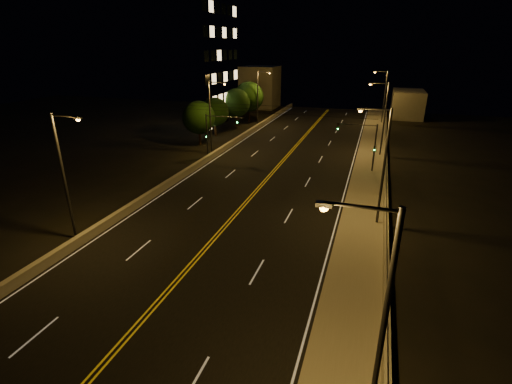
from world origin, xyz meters
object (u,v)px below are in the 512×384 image
(streetlight_2, at_px, (383,115))
(tree_3, at_px, (249,97))
(streetlight_0, at_px, (376,320))
(streetlight_6, at_px, (259,95))
(traffic_signal_left, at_px, (214,131))
(tree_0, at_px, (199,118))
(streetlight_4, at_px, (65,170))
(building_tower, at_px, (157,44))
(streetlight_3, at_px, (383,94))
(tree_2, at_px, (236,103))
(traffic_signal_right, at_px, (366,142))
(streetlight_1, at_px, (381,161))
(tree_1, at_px, (215,112))
(streetlight_5, at_px, (212,113))

(streetlight_2, bearing_deg, tree_3, 144.49)
(streetlight_0, distance_m, streetlight_6, 59.33)
(traffic_signal_left, xyz_separation_m, tree_0, (-4.96, 5.73, 0.42))
(streetlight_4, bearing_deg, streetlight_2, 54.98)
(streetlight_0, bearing_deg, building_tower, 127.61)
(streetlight_3, distance_m, tree_2, 27.15)
(traffic_signal_right, height_order, tree_0, tree_0)
(streetlight_1, xyz_separation_m, building_tower, (-37.90, 30.48, 8.54))
(streetlight_4, bearing_deg, streetlight_3, 68.27)
(streetlight_1, xyz_separation_m, traffic_signal_left, (-20.29, 13.81, -1.85))
(tree_3, bearing_deg, streetlight_0, -67.16)
(streetlight_6, distance_m, traffic_signal_left, 22.89)
(streetlight_3, height_order, streetlight_6, same)
(streetlight_1, xyz_separation_m, tree_3, (-24.06, 38.41, -0.72))
(streetlight_2, distance_m, building_tower, 39.93)
(streetlight_2, height_order, tree_2, streetlight_2)
(streetlight_1, height_order, tree_3, streetlight_1)
(streetlight_1, distance_m, tree_2, 41.55)
(tree_3, bearing_deg, streetlight_2, -35.51)
(streetlight_2, bearing_deg, streetlight_3, 90.00)
(streetlight_6, xyz_separation_m, tree_1, (-4.03, -10.84, -1.64))
(streetlight_0, height_order, streetlight_4, same)
(streetlight_3, distance_m, tree_1, 31.67)
(streetlight_0, bearing_deg, streetlight_5, 121.78)
(streetlight_1, distance_m, streetlight_5, 26.72)
(streetlight_4, bearing_deg, streetlight_1, 23.62)
(streetlight_4, distance_m, tree_3, 47.87)
(streetlight_2, distance_m, tree_0, 25.34)
(tree_0, bearing_deg, tree_2, 87.92)
(streetlight_2, xyz_separation_m, tree_2, (-24.74, 12.11, -1.21))
(tree_1, bearing_deg, streetlight_0, -60.18)
(tree_1, bearing_deg, streetlight_4, -83.46)
(streetlight_3, xyz_separation_m, streetlight_4, (-21.46, -53.86, 0.00))
(building_tower, bearing_deg, traffic_signal_right, -24.64)
(streetlight_4, height_order, building_tower, building_tower)
(streetlight_1, relative_size, traffic_signal_left, 1.67)
(streetlight_1, height_order, traffic_signal_right, streetlight_1)
(streetlight_6, bearing_deg, tree_0, -102.50)
(tree_1, distance_m, tree_3, 12.77)
(streetlight_6, xyz_separation_m, building_tower, (-16.44, -6.12, 8.54))
(tree_2, bearing_deg, streetlight_6, 44.66)
(streetlight_0, height_order, traffic_signal_left, streetlight_0)
(streetlight_6, height_order, tree_2, streetlight_6)
(building_tower, xyz_separation_m, tree_1, (12.41, -4.72, -10.18))
(tree_2, bearing_deg, building_tower, -167.67)
(streetlight_3, bearing_deg, traffic_signal_left, -123.50)
(streetlight_0, distance_m, streetlight_1, 18.72)
(streetlight_5, height_order, tree_2, streetlight_5)
(streetlight_1, distance_m, tree_1, 36.27)
(traffic_signal_right, height_order, tree_2, tree_2)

